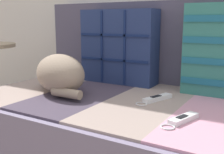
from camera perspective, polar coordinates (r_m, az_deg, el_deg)
name	(u,v)px	position (r m, az deg, el deg)	size (l,w,h in m)	color
couch	(181,144)	(1.28, 13.94, -13.13)	(2.01, 0.92, 0.35)	brown
sofa_backrest	(208,44)	(1.55, 18.92, 6.32)	(1.97, 0.14, 0.45)	#514C60
throw_pillow_quilted	(119,47)	(1.58, 1.43, 6.19)	(0.43, 0.14, 0.41)	navy
sleeping_cat	(58,74)	(1.40, -10.84, 0.59)	(0.39, 0.34, 0.19)	gray
game_remote_near	(182,119)	(1.02, 14.10, -8.34)	(0.09, 0.19, 0.02)	white
game_remote_far	(156,98)	(1.26, 9.02, -4.33)	(0.11, 0.21, 0.02)	white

